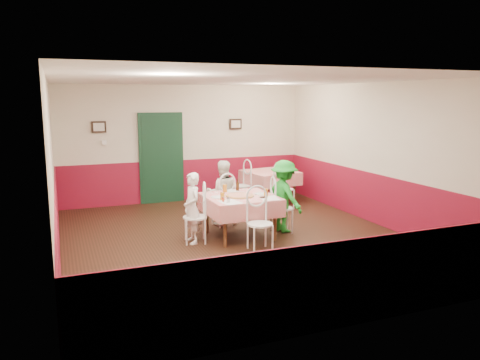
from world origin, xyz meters
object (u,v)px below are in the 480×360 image
object	(u,v)px
main_table	(240,217)
diner_right	(284,196)
chair_right	(282,208)
second_table	(270,187)
beer_bottle	(238,186)
chair_near	(260,224)
wallet	(263,197)
chair_far	(223,203)
glass_a	(222,196)
pizza	(240,196)
glass_b	(266,193)
diner_left	(192,208)
glass_c	(225,188)
diner_far	(222,193)
chair_second_b	(284,189)
chair_left	(195,217)
chair_second_a	(241,186)

from	to	relation	value
main_table	diner_right	bearing A→B (deg)	1.41
main_table	chair_right	xyz separation A→B (m)	(0.85, 0.02, 0.08)
second_table	beer_bottle	world-z (taller)	beer_bottle
chair_near	wallet	distance (m)	0.70
chair_right	chair_far	distance (m)	1.20
main_table	chair_right	distance (m)	0.85
glass_a	pizza	bearing A→B (deg)	25.47
pizza	beer_bottle	world-z (taller)	beer_bottle
beer_bottle	chair_near	bearing A→B (deg)	-94.14
second_table	main_table	bearing A→B (deg)	-125.64
glass_b	diner_right	bearing A→B (deg)	25.74
glass_b	beer_bottle	bearing A→B (deg)	115.93
wallet	diner_left	bearing A→B (deg)	165.59
glass_c	wallet	size ratio (longest dim) A/B	1.29
chair_far	diner_far	distance (m)	0.20
chair_second_b	pizza	world-z (taller)	chair_second_b
chair_far	chair_right	bearing A→B (deg)	128.03
diner_far	diner_right	xyz separation A→B (m)	(0.92, -0.88, 0.03)
chair_left	glass_c	xyz separation A→B (m)	(0.71, 0.44, 0.38)
beer_bottle	diner_far	world-z (taller)	diner_far
chair_far	glass_c	world-z (taller)	glass_c
glass_a	wallet	bearing A→B (deg)	-5.65
chair_left	glass_b	distance (m)	1.33
glass_b	chair_second_b	bearing A→B (deg)	54.95
chair_far	wallet	distance (m)	1.25
beer_bottle	wallet	world-z (taller)	beer_bottle
glass_a	chair_near	bearing A→B (deg)	-54.75
chair_right	chair_second_a	xyz separation A→B (m)	(0.13, 2.40, 0.00)
second_table	glass_a	bearing A→B (deg)	-129.06
pizza	glass_a	size ratio (longest dim) A/B	3.58
glass_c	diner_left	bearing A→B (deg)	-149.67
chair_near	glass_b	xyz separation A→B (m)	(0.39, 0.64, 0.38)
pizza	glass_a	distance (m)	0.44
chair_far	diner_right	distance (m)	1.26
glass_a	chair_left	bearing A→B (deg)	154.11
chair_left	chair_far	xyz separation A→B (m)	(0.83, 0.87, 0.00)
chair_right	glass_c	bearing A→B (deg)	78.24
glass_b	wallet	distance (m)	0.14
second_table	chair_second_b	xyz separation A→B (m)	(0.00, -0.75, 0.08)
main_table	wallet	xyz separation A→B (m)	(0.32, -0.30, 0.40)
second_table	chair_second_b	distance (m)	0.75
chair_left	glass_b	bearing A→B (deg)	93.72
chair_second_b	glass_a	size ratio (longest dim) A/B	6.61
second_table	chair_second_b	world-z (taller)	chair_second_b
chair_far	beer_bottle	bearing A→B (deg)	98.51
glass_c	beer_bottle	xyz separation A→B (m)	(0.25, -0.01, 0.03)
second_table	chair_left	distance (m)	3.55
glass_b	glass_c	distance (m)	0.84
chair_far	chair_near	size ratio (longest dim) A/B	1.00
diner_right	beer_bottle	bearing A→B (deg)	50.88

